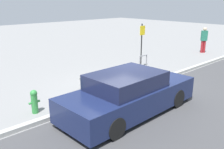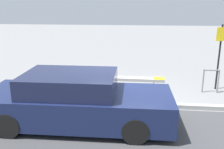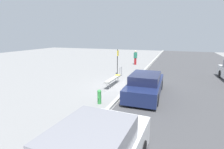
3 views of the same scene
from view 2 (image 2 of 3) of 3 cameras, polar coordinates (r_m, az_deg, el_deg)
The scene contains 7 objects.
ground_plane at distance 7.57m, azimuth 3.08°, elevation -7.18°, with size 60.00×60.00×0.00m, color gray.
curb at distance 7.55m, azimuth 3.09°, elevation -6.72°, with size 60.00×0.20×0.13m.
bench at distance 8.56m, azimuth 4.06°, elevation -1.03°, with size 2.38×0.38×0.55m.
bike_rack at distance 9.16m, azimuth 21.66°, elevation -0.87°, with size 0.55×0.06×0.83m.
sign_post at distance 9.44m, azimuth 23.41°, elevation 4.92°, with size 0.36×0.08×2.30m.
fire_hydrant at distance 8.89m, azimuth -18.62°, elevation -1.69°, with size 0.36×0.22×0.77m.
parked_car_near at distance 6.32m, azimuth -8.17°, elevation -6.00°, with size 4.67×1.86×1.34m.
Camera 2 is at (0.33, -6.97, 2.95)m, focal length 40.00 mm.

